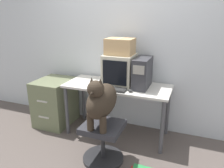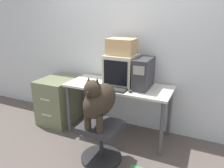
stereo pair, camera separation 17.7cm
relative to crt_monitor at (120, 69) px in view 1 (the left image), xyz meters
The scene contains 11 objects.
ground_plane 1.04m from the crt_monitor, 90.88° to the right, with size 12.00×12.00×0.00m, color #564C47.
wall_back 0.44m from the crt_monitor, 91.16° to the left, with size 8.00×0.05×2.60m.
desk 0.32m from the crt_monitor, 94.22° to the right, with size 1.47×0.61×0.76m.
crt_monitor is the anchor object (origin of this frame).
pc_tower 0.33m from the crt_monitor, ahead, with size 0.19×0.44×0.40m.
keyboard 0.35m from the crt_monitor, 95.02° to the right, with size 0.42×0.15×0.03m.
computer_mouse 0.43m from the crt_monitor, 49.56° to the right, with size 0.06×0.04×0.04m.
office_chair 1.00m from the crt_monitor, 86.54° to the right, with size 0.50×0.50×0.49m.
dog 0.76m from the crt_monitor, 86.66° to the right, with size 0.27×0.59×0.61m.
filing_cabinet 1.21m from the crt_monitor, behind, with size 0.51×0.62×0.73m.
cardboard_box 0.32m from the crt_monitor, 90.00° to the left, with size 0.36×0.29×0.22m.
Camera 1 is at (0.96, -2.41, 1.73)m, focal length 35.00 mm.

